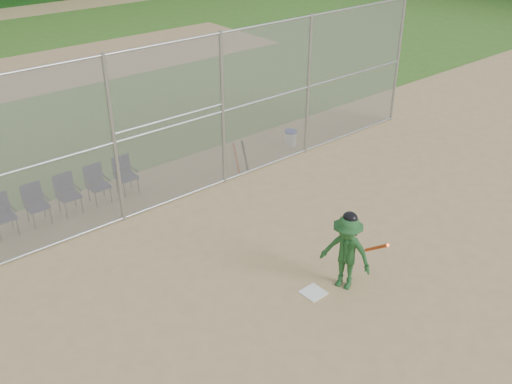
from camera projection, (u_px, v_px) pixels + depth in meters
ground at (337, 287)px, 11.32m from camera, size 100.00×100.00×0.00m
grass_strip at (14, 76)px, 23.41m from camera, size 100.00×100.00×0.00m
dirt_patch_far at (14, 76)px, 23.41m from camera, size 24.00×24.00×0.00m
backstop_fence at (189, 118)px, 13.68m from camera, size 16.09×0.09×4.00m
home_plate at (313, 292)px, 11.15m from camera, size 0.43×0.43×0.02m
batter_at_plate at (346, 252)px, 10.96m from camera, size 0.99×1.33×1.69m
water_cooler at (291, 138)px, 17.23m from camera, size 0.38×0.38×0.48m
spare_bats at (241, 157)px, 15.65m from camera, size 0.36×0.32×0.83m
chair_1 at (3, 216)px, 12.76m from camera, size 0.54×0.52×0.96m
chair_2 at (37, 205)px, 13.20m from camera, size 0.54×0.52×0.96m
chair_3 at (69, 195)px, 13.63m from camera, size 0.54×0.52×0.96m
chair_4 at (98, 185)px, 14.06m from camera, size 0.54×0.52×0.96m
chair_5 at (126, 176)px, 14.50m from camera, size 0.54×0.52×0.96m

